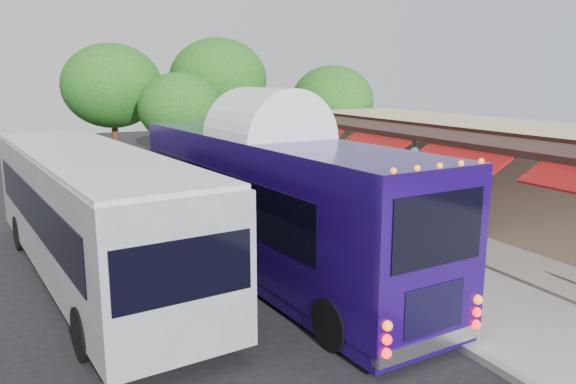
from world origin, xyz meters
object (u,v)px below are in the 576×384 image
city_bus (90,209)px  ped_b (297,190)px  ped_d (284,171)px  coach_bus (269,195)px  ped_a (303,207)px  ped_c (367,217)px

city_bus → ped_b: size_ratio=8.46×
ped_b → ped_d: (1.17, 3.63, 0.13)m
ped_d → coach_bus: bearing=69.1°
ped_a → ped_c: size_ratio=1.01×
coach_bus → city_bus: coach_bus is taller
ped_b → ped_d: ped_d is taller
city_bus → ped_b: bearing=20.3°
ped_a → ped_d: size_ratio=0.87×
coach_bus → ped_a: bearing=44.1°
coach_bus → ped_c: (3.76, 0.85, -1.22)m
city_bus → ped_a: bearing=5.2°
city_bus → ped_b: city_bus is taller
ped_c → ped_b: bearing=-96.8°
ped_c → ped_d: bearing=-105.2°
ped_c → ped_d: 8.48m
ped_a → ped_c: 2.42m
ped_c → ped_d: size_ratio=0.86×
city_bus → ped_c: 8.29m
coach_bus → ped_d: (4.85, 9.26, -1.09)m
coach_bus → ped_b: coach_bus is taller
city_bus → coach_bus: bearing=-25.1°
ped_c → city_bus: bearing=-12.1°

